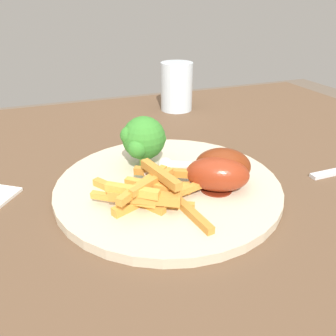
{
  "coord_description": "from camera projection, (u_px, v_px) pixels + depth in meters",
  "views": [
    {
      "loc": [
        -0.1,
        -0.41,
        0.94
      ],
      "look_at": [
        0.03,
        -0.06,
        0.74
      ],
      "focal_mm": 36.2,
      "sensor_mm": 36.0,
      "label": 1
    }
  ],
  "objects": [
    {
      "name": "chicken_drumstick_near",
      "position": [
        219.0,
        166.0,
        0.42
      ],
      "size": [
        0.11,
        0.08,
        0.05
      ],
      "color": "#4E190A",
      "rests_on": "dinner_plate"
    },
    {
      "name": "dinner_plate",
      "position": [
        168.0,
        186.0,
        0.44
      ],
      "size": [
        0.29,
        0.29,
        0.01
      ],
      "primitive_type": "cylinder",
      "color": "beige",
      "rests_on": "dining_table"
    },
    {
      "name": "water_glass",
      "position": [
        177.0,
        87.0,
        0.73
      ],
      "size": [
        0.07,
        0.07,
        0.1
      ],
      "primitive_type": "cylinder",
      "color": "silver",
      "rests_on": "dining_table"
    },
    {
      "name": "broccoli_floret_front",
      "position": [
        143.0,
        138.0,
        0.46
      ],
      "size": [
        0.06,
        0.07,
        0.07
      ],
      "color": "#82BF4B",
      "rests_on": "dinner_plate"
    },
    {
      "name": "dining_table",
      "position": [
        135.0,
        232.0,
        0.52
      ],
      "size": [
        1.15,
        0.79,
        0.71
      ],
      "color": "brown",
      "rests_on": "ground_plane"
    },
    {
      "name": "chicken_drumstick_far",
      "position": [
        212.0,
        174.0,
        0.41
      ],
      "size": [
        0.13,
        0.09,
        0.04
      ],
      "color": "#621B0D",
      "rests_on": "dinner_plate"
    },
    {
      "name": "carrot_fries_pile",
      "position": [
        151.0,
        191.0,
        0.39
      ],
      "size": [
        0.15,
        0.15,
        0.04
      ],
      "color": "gold",
      "rests_on": "dinner_plate"
    }
  ]
}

